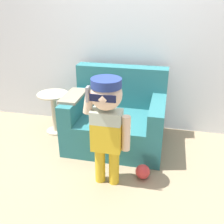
{
  "coord_description": "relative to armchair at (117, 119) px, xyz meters",
  "views": [
    {
      "loc": [
        0.42,
        -2.71,
        1.7
      ],
      "look_at": [
        -0.12,
        -0.34,
        0.59
      ],
      "focal_mm": 42.0,
      "sensor_mm": 36.0,
      "label": 1
    }
  ],
  "objects": [
    {
      "name": "side_table",
      "position": [
        -0.85,
        0.08,
        0.01
      ],
      "size": [
        0.4,
        0.4,
        0.54
      ],
      "color": "beige",
      "rests_on": "ground_plane"
    },
    {
      "name": "person_child",
      "position": [
        0.07,
        -0.77,
        0.39
      ],
      "size": [
        0.43,
        0.32,
        1.06
      ],
      "color": "gold",
      "rests_on": "ground_plane"
    },
    {
      "name": "ground_plane",
      "position": [
        0.15,
        -0.08,
        -0.31
      ],
      "size": [
        10.0,
        10.0,
        0.0
      ],
      "primitive_type": "plane",
      "color": "#998466"
    },
    {
      "name": "toy_ball",
      "position": [
        0.4,
        -0.64,
        -0.24
      ],
      "size": [
        0.15,
        0.15,
        0.15
      ],
      "color": "#D13838",
      "rests_on": "ground_plane"
    },
    {
      "name": "wall_back",
      "position": [
        0.15,
        0.51,
        0.99
      ],
      "size": [
        10.0,
        0.05,
        2.6
      ],
      "color": "silver",
      "rests_on": "ground_plane"
    },
    {
      "name": "armchair",
      "position": [
        0.0,
        0.0,
        0.0
      ],
      "size": [
        1.14,
        0.86,
        0.89
      ],
      "color": "#286B70",
      "rests_on": "ground_plane"
    }
  ]
}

